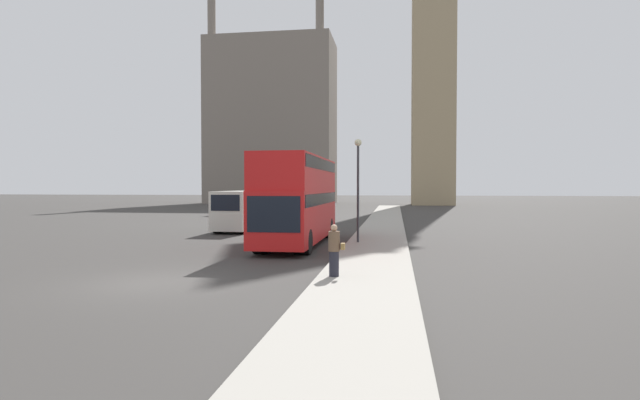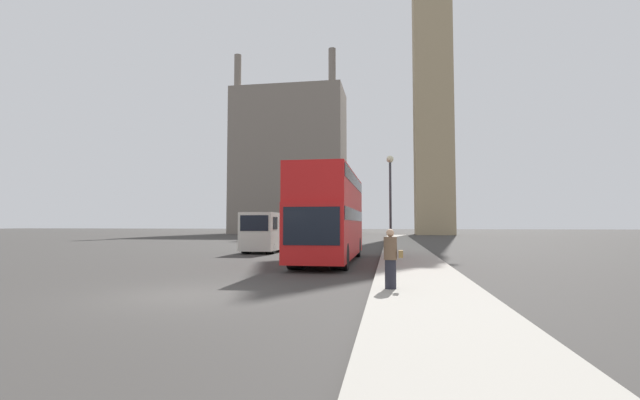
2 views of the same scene
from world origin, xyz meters
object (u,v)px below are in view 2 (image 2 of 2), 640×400
at_px(street_lamp, 390,190).
at_px(white_van, 267,231).
at_px(red_double_decker_bus, 330,213).
at_px(pedestrian, 391,259).
at_px(parked_sedan, 307,235).
at_px(clock_tower, 432,41).

bearing_deg(street_lamp, white_van, 141.04).
distance_m(red_double_decker_bus, street_lamp, 3.24).
height_order(white_van, pedestrian, white_van).
relative_size(street_lamp, parked_sedan, 1.15).
distance_m(white_van, pedestrian, 18.50).
bearing_deg(white_van, red_double_decker_bus, -52.78).
bearing_deg(pedestrian, white_van, 116.96).
distance_m(clock_tower, parked_sedan, 50.82).
xyz_separation_m(white_van, street_lamp, (8.40, -6.79, 2.20)).
relative_size(clock_tower, pedestrian, 42.19).
bearing_deg(parked_sedan, street_lamp, -69.26).
bearing_deg(red_double_decker_bus, parked_sedan, 103.81).
bearing_deg(parked_sedan, red_double_decker_bus, -76.19).
relative_size(clock_tower, street_lamp, 13.21).
xyz_separation_m(white_van, pedestrian, (8.39, -16.49, -0.46)).
relative_size(red_double_decker_bus, white_van, 1.77).
relative_size(red_double_decker_bus, parked_sedan, 2.29).
distance_m(street_lamp, parked_sedan, 25.04).
xyz_separation_m(pedestrian, street_lamp, (0.01, 9.70, 2.65)).
xyz_separation_m(red_double_decker_bus, parked_sedan, (-5.79, 23.55, -1.77)).
bearing_deg(street_lamp, parked_sedan, 110.74).
xyz_separation_m(clock_tower, pedestrian, (-7.73, -66.35, -34.31)).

